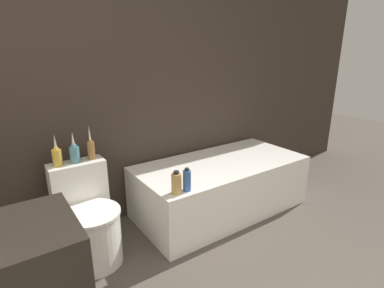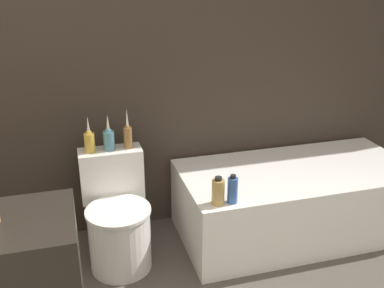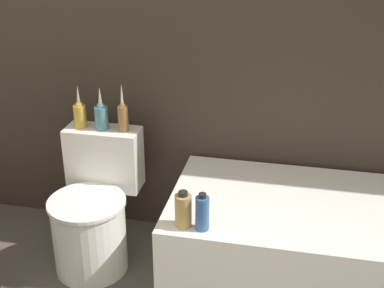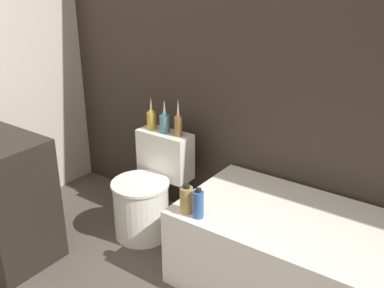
{
  "view_description": "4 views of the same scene",
  "coord_description": "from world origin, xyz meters",
  "px_view_note": "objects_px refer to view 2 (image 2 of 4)",
  "views": [
    {
      "loc": [
        -1.01,
        -0.3,
        1.49
      ],
      "look_at": [
        0.22,
        1.48,
        0.81
      ],
      "focal_mm": 28.0,
      "sensor_mm": 36.0,
      "label": 1
    },
    {
      "loc": [
        -0.75,
        -0.79,
        1.8
      ],
      "look_at": [
        -0.06,
        1.63,
        0.79
      ],
      "focal_mm": 42.0,
      "sensor_mm": 36.0,
      "label": 2
    },
    {
      "loc": [
        0.48,
        -0.56,
        1.82
      ],
      "look_at": [
        0.03,
        1.53,
        0.83
      ],
      "focal_mm": 50.0,
      "sensor_mm": 36.0,
      "label": 3
    },
    {
      "loc": [
        1.34,
        -0.4,
        1.83
      ],
      "look_at": [
        -0.04,
        1.54,
        0.85
      ],
      "focal_mm": 42.0,
      "sensor_mm": 36.0,
      "label": 4
    }
  ],
  "objects_px": {
    "bathtub": "(295,200)",
    "shampoo_bottle_short": "(233,190)",
    "vase_bronze": "(128,135)",
    "shampoo_bottle_tall": "(218,192)",
    "toilet": "(118,220)",
    "vase_gold": "(89,140)",
    "vase_silver": "(109,138)"
  },
  "relations": [
    {
      "from": "bathtub",
      "to": "shampoo_bottle_short",
      "type": "xyz_separation_m",
      "value": [
        -0.6,
        -0.31,
        0.32
      ]
    },
    {
      "from": "vase_bronze",
      "to": "shampoo_bottle_tall",
      "type": "height_order",
      "value": "vase_bronze"
    },
    {
      "from": "vase_bronze",
      "to": "toilet",
      "type": "bearing_deg",
      "value": -120.98
    },
    {
      "from": "shampoo_bottle_tall",
      "to": "vase_bronze",
      "type": "bearing_deg",
      "value": 130.81
    },
    {
      "from": "vase_gold",
      "to": "shampoo_bottle_short",
      "type": "xyz_separation_m",
      "value": [
        0.77,
        -0.52,
        -0.2
      ]
    },
    {
      "from": "bathtub",
      "to": "vase_bronze",
      "type": "distance_m",
      "value": 1.26
    },
    {
      "from": "bathtub",
      "to": "shampoo_bottle_short",
      "type": "bearing_deg",
      "value": -152.49
    },
    {
      "from": "shampoo_bottle_tall",
      "to": "bathtub",
      "type": "bearing_deg",
      "value": 23.94
    },
    {
      "from": "bathtub",
      "to": "shampoo_bottle_short",
      "type": "distance_m",
      "value": 0.75
    },
    {
      "from": "toilet",
      "to": "vase_bronze",
      "type": "height_order",
      "value": "vase_bronze"
    },
    {
      "from": "bathtub",
      "to": "toilet",
      "type": "distance_m",
      "value": 1.25
    },
    {
      "from": "toilet",
      "to": "shampoo_bottle_short",
      "type": "relative_size",
      "value": 3.88
    },
    {
      "from": "toilet",
      "to": "vase_bronze",
      "type": "distance_m",
      "value": 0.54
    },
    {
      "from": "vase_silver",
      "to": "shampoo_bottle_short",
      "type": "xyz_separation_m",
      "value": [
        0.65,
        -0.52,
        -0.2
      ]
    },
    {
      "from": "vase_bronze",
      "to": "vase_gold",
      "type": "bearing_deg",
      "value": 179.45
    },
    {
      "from": "toilet",
      "to": "vase_gold",
      "type": "bearing_deg",
      "value": 120.7
    },
    {
      "from": "shampoo_bottle_tall",
      "to": "shampoo_bottle_short",
      "type": "bearing_deg",
      "value": -4.99
    },
    {
      "from": "vase_gold",
      "to": "vase_silver",
      "type": "distance_m",
      "value": 0.12
    },
    {
      "from": "toilet",
      "to": "vase_gold",
      "type": "relative_size",
      "value": 2.97
    },
    {
      "from": "toilet",
      "to": "shampoo_bottle_tall",
      "type": "xyz_separation_m",
      "value": [
        0.56,
        -0.31,
        0.27
      ]
    },
    {
      "from": "bathtub",
      "to": "vase_gold",
      "type": "height_order",
      "value": "vase_gold"
    },
    {
      "from": "bathtub",
      "to": "shampoo_bottle_short",
      "type": "relative_size",
      "value": 9.0
    },
    {
      "from": "toilet",
      "to": "shampoo_bottle_tall",
      "type": "relative_size",
      "value": 4.0
    },
    {
      "from": "vase_silver",
      "to": "vase_bronze",
      "type": "bearing_deg",
      "value": -1.14
    },
    {
      "from": "toilet",
      "to": "shampoo_bottle_tall",
      "type": "height_order",
      "value": "toilet"
    },
    {
      "from": "bathtub",
      "to": "vase_gold",
      "type": "bearing_deg",
      "value": 171.42
    },
    {
      "from": "vase_gold",
      "to": "shampoo_bottle_tall",
      "type": "bearing_deg",
      "value": -36.87
    },
    {
      "from": "shampoo_bottle_tall",
      "to": "shampoo_bottle_short",
      "type": "distance_m",
      "value": 0.09
    },
    {
      "from": "vase_bronze",
      "to": "shampoo_bottle_short",
      "type": "xyz_separation_m",
      "value": [
        0.53,
        -0.52,
        -0.21
      ]
    },
    {
      "from": "toilet",
      "to": "shampoo_bottle_short",
      "type": "distance_m",
      "value": 0.77
    },
    {
      "from": "vase_gold",
      "to": "vase_silver",
      "type": "xyz_separation_m",
      "value": [
        0.12,
        0.0,
        0.0
      ]
    },
    {
      "from": "shampoo_bottle_tall",
      "to": "shampoo_bottle_short",
      "type": "xyz_separation_m",
      "value": [
        0.09,
        -0.01,
        0.0
      ]
    }
  ]
}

